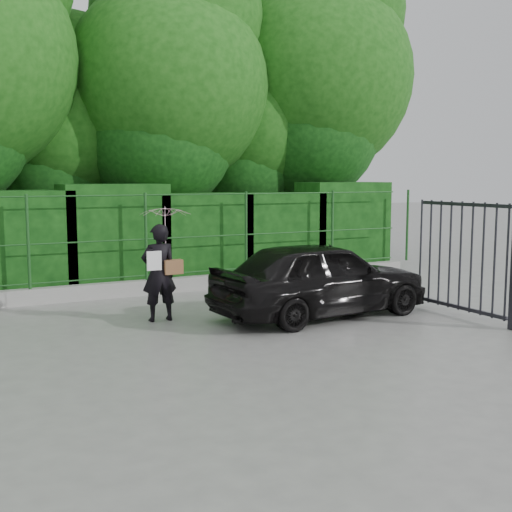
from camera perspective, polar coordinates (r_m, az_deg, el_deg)
name	(u,v)px	position (r m, az deg, el deg)	size (l,w,h in m)	color
ground	(219,347)	(9.24, -3.29, -8.11)	(80.00, 80.00, 0.00)	gray
kerb	(128,289)	(13.35, -11.30, -2.87)	(14.00, 0.25, 0.30)	#9E9E99
fence	(137,237)	(13.27, -10.49, 1.66)	(14.13, 0.06, 1.80)	#1C4D1D
hedge	(111,239)	(14.16, -12.73, 1.50)	(14.20, 1.20, 2.30)	black
trees	(131,88)	(16.73, -11.05, 14.47)	(17.10, 6.15, 8.08)	black
gate	(494,253)	(11.17, 20.37, 0.29)	(0.22, 2.33, 2.36)	#26262D
woman	(163,247)	(10.87, -8.26, 0.80)	(0.87, 0.85, 1.94)	black
car	(321,278)	(11.18, 5.78, -1.96)	(1.59, 3.95, 1.35)	black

